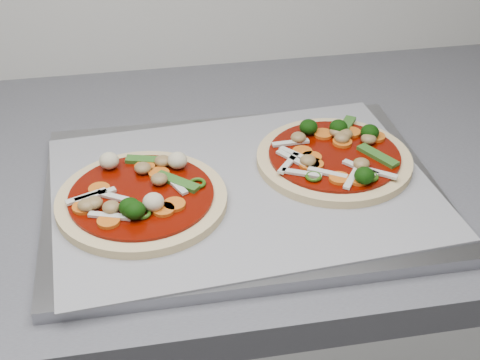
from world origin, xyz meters
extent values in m
cube|color=gray|center=(0.58, 1.22, 0.91)|extent=(0.47, 0.35, 0.02)
cube|color=#949499|center=(0.58, 1.22, 0.92)|extent=(0.47, 0.35, 0.00)
cylinder|color=tan|center=(0.46, 1.20, 0.92)|extent=(0.26, 0.26, 0.01)
cylinder|color=#6C1200|center=(0.46, 1.20, 0.93)|extent=(0.22, 0.22, 0.00)
torus|color=#28550F|center=(0.53, 1.21, 0.93)|extent=(0.02, 0.02, 0.00)
ellipsoid|color=beige|center=(0.48, 1.17, 0.94)|extent=(0.03, 0.03, 0.02)
ellipsoid|color=olive|center=(0.43, 1.17, 0.94)|extent=(0.03, 0.03, 0.01)
ellipsoid|color=olive|center=(0.49, 1.22, 0.94)|extent=(0.02, 0.02, 0.01)
ellipsoid|color=beige|center=(0.43, 1.26, 0.94)|extent=(0.03, 0.03, 0.02)
cube|color=beige|center=(0.50, 1.21, 0.93)|extent=(0.03, 0.05, 0.00)
cylinder|color=#CF6517|center=(0.47, 1.25, 0.93)|extent=(0.03, 0.03, 0.00)
torus|color=#28550F|center=(0.46, 1.16, 0.93)|extent=(0.02, 0.02, 0.00)
cube|color=beige|center=(0.41, 1.20, 0.93)|extent=(0.05, 0.02, 0.00)
ellipsoid|color=#0F3907|center=(0.45, 1.16, 0.94)|extent=(0.03, 0.03, 0.02)
cylinder|color=#CF6517|center=(0.49, 1.23, 0.93)|extent=(0.03, 0.03, 0.00)
cube|color=#346923|center=(0.48, 1.26, 0.93)|extent=(0.06, 0.03, 0.00)
cylinder|color=#CF6517|center=(0.42, 1.21, 0.93)|extent=(0.03, 0.03, 0.00)
ellipsoid|color=olive|center=(0.40, 1.18, 0.94)|extent=(0.02, 0.02, 0.01)
cylinder|color=#CF6517|center=(0.49, 1.16, 0.93)|extent=(0.04, 0.04, 0.00)
cube|color=beige|center=(0.40, 1.20, 0.93)|extent=(0.05, 0.03, 0.00)
ellipsoid|color=beige|center=(0.51, 1.25, 0.94)|extent=(0.03, 0.03, 0.02)
ellipsoid|color=olive|center=(0.49, 1.25, 0.94)|extent=(0.02, 0.02, 0.01)
cube|color=#346923|center=(0.51, 1.21, 0.93)|extent=(0.05, 0.05, 0.00)
cylinder|color=#CF6517|center=(0.50, 1.17, 0.93)|extent=(0.03, 0.03, 0.00)
ellipsoid|color=olive|center=(0.47, 1.24, 0.94)|extent=(0.03, 0.03, 0.01)
cube|color=beige|center=(0.43, 1.19, 0.93)|extent=(0.04, 0.03, 0.00)
cylinder|color=#CF6517|center=(0.43, 1.15, 0.93)|extent=(0.03, 0.03, 0.00)
ellipsoid|color=olive|center=(0.41, 1.18, 0.94)|extent=(0.03, 0.03, 0.01)
ellipsoid|color=#0F3907|center=(0.45, 1.16, 0.94)|extent=(0.03, 0.03, 0.02)
cube|color=beige|center=(0.43, 1.16, 0.93)|extent=(0.05, 0.02, 0.00)
cylinder|color=#CF6517|center=(0.40, 1.18, 0.93)|extent=(0.03, 0.03, 0.00)
cylinder|color=tan|center=(0.71, 1.24, 0.92)|extent=(0.23, 0.23, 0.01)
cylinder|color=#6C1200|center=(0.71, 1.24, 0.93)|extent=(0.20, 0.20, 0.00)
torus|color=#28550F|center=(0.73, 1.18, 0.93)|extent=(0.03, 0.03, 0.00)
cylinder|color=#CF6517|center=(0.67, 1.25, 0.93)|extent=(0.03, 0.03, 0.00)
ellipsoid|color=#0F3907|center=(0.72, 1.18, 0.94)|extent=(0.03, 0.03, 0.02)
ellipsoid|color=olive|center=(0.72, 1.27, 0.94)|extent=(0.02, 0.02, 0.01)
cylinder|color=#CF6517|center=(0.71, 1.29, 0.93)|extent=(0.03, 0.03, 0.00)
cube|color=beige|center=(0.73, 1.20, 0.93)|extent=(0.04, 0.04, 0.00)
cylinder|color=#CF6517|center=(0.72, 1.26, 0.93)|extent=(0.03, 0.03, 0.00)
cylinder|color=#CF6517|center=(0.69, 1.19, 0.93)|extent=(0.04, 0.04, 0.00)
ellipsoid|color=#0F3907|center=(0.76, 1.27, 0.94)|extent=(0.03, 0.03, 0.02)
ellipsoid|color=olive|center=(0.67, 1.28, 0.94)|extent=(0.03, 0.03, 0.01)
cylinder|color=#CF6517|center=(0.67, 1.22, 0.93)|extent=(0.03, 0.03, 0.00)
ellipsoid|color=olive|center=(0.73, 1.21, 0.94)|extent=(0.03, 0.03, 0.01)
cube|color=beige|center=(0.64, 1.23, 0.93)|extent=(0.04, 0.04, 0.00)
ellipsoid|color=olive|center=(0.72, 1.28, 0.94)|extent=(0.02, 0.02, 0.01)
cylinder|color=#CF6517|center=(0.67, 1.24, 0.93)|extent=(0.04, 0.04, 0.00)
ellipsoid|color=#0F3907|center=(0.72, 1.29, 0.94)|extent=(0.03, 0.03, 0.02)
cylinder|color=#CF6517|center=(0.74, 1.29, 0.93)|extent=(0.03, 0.03, 0.00)
ellipsoid|color=olive|center=(0.76, 1.26, 0.94)|extent=(0.03, 0.03, 0.01)
cube|color=beige|center=(0.66, 1.27, 0.93)|extent=(0.05, 0.01, 0.00)
cylinder|color=#CF6517|center=(0.67, 1.22, 0.93)|extent=(0.04, 0.04, 0.00)
ellipsoid|color=#0F3907|center=(0.69, 1.30, 0.94)|extent=(0.03, 0.03, 0.02)
ellipsoid|color=olive|center=(0.67, 1.22, 0.94)|extent=(0.03, 0.03, 0.01)
cube|color=#346923|center=(0.76, 1.22, 0.93)|extent=(0.04, 0.06, 0.00)
cube|color=beige|center=(0.68, 1.20, 0.93)|extent=(0.04, 0.03, 0.00)
cylinder|color=#CF6517|center=(0.77, 1.27, 0.93)|extent=(0.03, 0.03, 0.00)
cube|color=beige|center=(0.65, 1.24, 0.93)|extent=(0.03, 0.04, 0.00)
torus|color=#28550F|center=(0.67, 1.19, 0.93)|extent=(0.03, 0.03, 0.00)
cylinder|color=#CF6517|center=(0.72, 1.18, 0.93)|extent=(0.03, 0.03, 0.00)
ellipsoid|color=olive|center=(0.73, 1.28, 0.94)|extent=(0.03, 0.03, 0.01)
torus|color=#28550F|center=(0.73, 1.21, 0.93)|extent=(0.03, 0.03, 0.00)
cube|color=beige|center=(0.74, 1.19, 0.93)|extent=(0.04, 0.03, 0.00)
cube|color=beige|center=(0.71, 1.18, 0.93)|extent=(0.03, 0.04, 0.00)
cube|color=#346923|center=(0.74, 1.30, 0.93)|extent=(0.04, 0.06, 0.00)
cube|color=beige|center=(0.66, 1.25, 0.93)|extent=(0.04, 0.04, 0.00)
cube|color=beige|center=(0.65, 1.20, 0.93)|extent=(0.05, 0.03, 0.00)
camera|label=1|loc=(0.46, 0.57, 1.38)|focal=50.00mm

